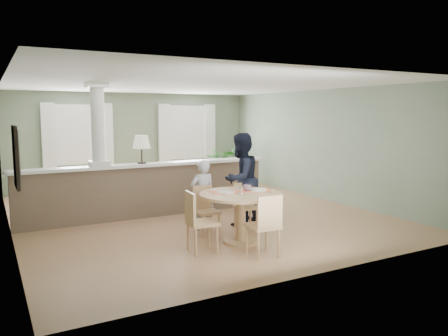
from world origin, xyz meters
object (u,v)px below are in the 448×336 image
dining_table (241,203)px  chair_far_boy (205,208)px  child_person (203,195)px  chair_far_man (245,204)px  houseplant (226,163)px  man_person (241,179)px  chair_side (198,219)px  sofa (142,187)px  chair_near (265,223)px

dining_table → chair_far_boy: (-0.30, 0.74, -0.19)m
child_person → chair_far_man: bearing=158.5°
houseplant → man_person: man_person is taller
chair_side → man_person: man_person is taller
sofa → houseplant: houseplant is taller
chair_far_man → child_person: 0.80m
chair_far_man → man_person: man_person is taller
chair_side → child_person: (0.66, 1.17, 0.12)m
houseplant → chair_far_boy: houseplant is taller
chair_side → sofa: bearing=-0.6°
child_person → houseplant: bearing=-124.0°
child_person → man_person: man_person is taller
dining_table → chair_far_man: bearing=55.0°
chair_far_man → child_person: child_person is taller
sofa → chair_far_boy: (0.14, -3.07, 0.07)m
chair_far_boy → chair_side: bearing=-122.9°
chair_far_man → chair_near: size_ratio=0.89×
chair_far_boy → chair_near: chair_near is taller
sofa → child_person: bearing=-72.4°
sofa → chair_far_boy: chair_far_boy is taller
chair_side → chair_near: bearing=-126.2°
dining_table → man_person: (0.61, 1.04, 0.22)m
man_person → chair_near: bearing=45.0°
sofa → chair_near: (0.36, -4.64, 0.12)m
sofa → dining_table: 3.85m
houseplant → child_person: houseplant is taller
houseplant → chair_near: (-2.66, -6.01, -0.16)m
chair_far_boy → man_person: man_person is taller
chair_far_boy → houseplant: bearing=56.5°
chair_side → man_person: bearing=-45.8°
sofa → chair_near: 4.66m
chair_far_boy → chair_far_man: chair_far_boy is taller
houseplant → dining_table: houseplant is taller
chair_near → man_person: man_person is taller
sofa → man_person: bearing=-56.7°
man_person → dining_table: bearing=34.8°
sofa → dining_table: size_ratio=2.03×
dining_table → chair_side: (-0.85, -0.14, -0.14)m
chair_near → child_person: child_person is taller
houseplant → dining_table: 5.79m
houseplant → chair_far_boy: size_ratio=1.60×
dining_table → child_person: bearing=100.6°
sofa → chair_far_man: bearing=-59.8°
chair_far_boy → child_person: size_ratio=0.66×
chair_far_man → child_person: size_ratio=0.65×
chair_side → chair_far_boy: bearing=-26.9°
chair_far_boy → chair_side: (-0.56, -0.88, 0.05)m
chair_near → child_person: size_ratio=0.74×
houseplant → chair_far_boy: (-2.88, -4.45, -0.21)m
child_person → dining_table: bearing=100.4°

